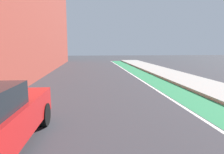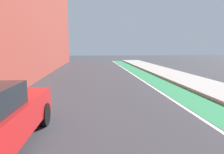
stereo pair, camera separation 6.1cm
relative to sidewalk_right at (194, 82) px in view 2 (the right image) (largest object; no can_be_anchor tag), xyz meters
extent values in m
plane|color=#38383D|center=(-5.68, -2.00, -0.07)|extent=(92.32, 92.32, 0.00)
cube|color=#2D8451|center=(-2.20, 0.00, -0.07)|extent=(1.60, 41.96, 0.00)
cube|color=white|center=(-3.10, 0.00, -0.07)|extent=(0.12, 41.96, 0.00)
cube|color=#A8A59E|center=(0.00, 0.00, 0.00)|extent=(2.80, 41.96, 0.14)
cylinder|color=black|center=(-7.98, -6.20, 0.26)|extent=(0.24, 0.67, 0.66)
camera|label=1|loc=(-6.63, -11.79, 2.19)|focal=31.10mm
camera|label=2|loc=(-6.57, -11.79, 2.19)|focal=31.10mm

